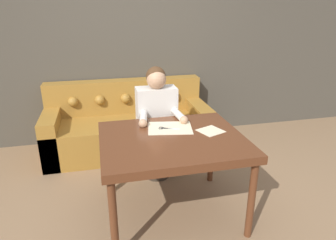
{
  "coord_description": "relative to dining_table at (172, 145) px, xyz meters",
  "views": [
    {
      "loc": [
        -0.54,
        -2.31,
        1.81
      ],
      "look_at": [
        0.03,
        0.1,
        0.87
      ],
      "focal_mm": 32.0,
      "sensor_mm": 36.0,
      "label": 1
    }
  ],
  "objects": [
    {
      "name": "ground_plane",
      "position": [
        -0.04,
        0.05,
        -0.7
      ],
      "size": [
        16.0,
        16.0,
        0.0
      ],
      "primitive_type": "plane",
      "color": "#846647"
    },
    {
      "name": "wall_back",
      "position": [
        -0.04,
        1.91,
        0.6
      ],
      "size": [
        8.0,
        0.06,
        2.6
      ],
      "color": "#474238",
      "rests_on": "ground_plane"
    },
    {
      "name": "dining_table",
      "position": [
        0.0,
        0.0,
        0.0
      ],
      "size": [
        1.22,
        1.01,
        0.77
      ],
      "color": "#562D19",
      "rests_on": "ground_plane"
    },
    {
      "name": "couch",
      "position": [
        -0.24,
        1.48,
        -0.39
      ],
      "size": [
        2.09,
        0.88,
        0.89
      ],
      "color": "olive",
      "rests_on": "ground_plane"
    },
    {
      "name": "person",
      "position": [
        -0.0,
        0.67,
        -0.06
      ],
      "size": [
        0.47,
        0.57,
        1.25
      ],
      "color": "#33281E",
      "rests_on": "ground_plane"
    },
    {
      "name": "pattern_paper_main",
      "position": [
        0.03,
        0.2,
        0.08
      ],
      "size": [
        0.45,
        0.38,
        0.0
      ],
      "color": "beige",
      "rests_on": "dining_table"
    },
    {
      "name": "pattern_paper_offcut",
      "position": [
        0.37,
        0.05,
        0.08
      ],
      "size": [
        0.26,
        0.26,
        0.0
      ],
      "color": "beige",
      "rests_on": "dining_table"
    },
    {
      "name": "scissors",
      "position": [
        -0.01,
        0.2,
        0.08
      ],
      "size": [
        0.2,
        0.12,
        0.01
      ],
      "color": "silver",
      "rests_on": "dining_table"
    }
  ]
}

